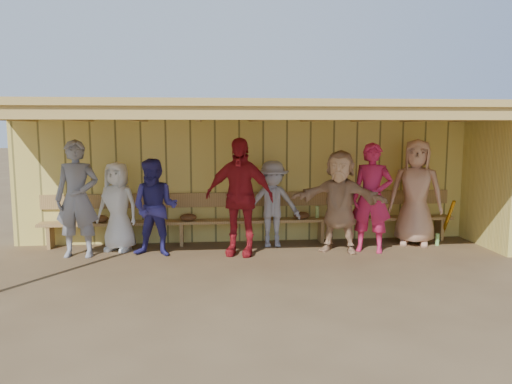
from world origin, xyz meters
TOP-DOWN VIEW (x-y plane):
  - ground at (0.00, 0.00)m, footprint 90.00×90.00m
  - player_a at (-2.94, 0.40)m, footprint 0.73×0.51m
  - player_b at (-2.36, 0.77)m, footprint 0.88×0.73m
  - player_c at (-1.68, 0.34)m, footprint 0.91×0.78m
  - player_d at (-0.29, 0.28)m, footprint 1.24×0.81m
  - player_e at (0.34, 0.81)m, footprint 1.00×0.59m
  - player_f at (1.43, 0.31)m, footprint 1.69×1.13m
  - player_g at (1.98, 0.27)m, footprint 0.81×0.70m
  - player_h at (2.94, 0.69)m, footprint 1.10×0.93m
  - dugout_structure at (0.39, 0.69)m, footprint 8.80×3.20m
  - bench at (0.00, 1.12)m, footprint 7.60×0.34m
  - dugout_equipment at (-0.22, 0.99)m, footprint 6.59×0.62m

SIDE VIEW (x-z plane):
  - ground at x=0.00m, z-range 0.00..0.00m
  - dugout_equipment at x=-0.22m, z-range 0.09..0.89m
  - bench at x=0.00m, z-range 0.06..0.99m
  - player_e at x=0.34m, z-range 0.00..1.54m
  - player_b at x=-2.36m, z-range 0.00..1.55m
  - player_c at x=-1.68m, z-range 0.00..1.62m
  - player_f at x=1.43m, z-range 0.00..1.75m
  - player_g at x=1.98m, z-range 0.00..1.88m
  - player_h at x=2.94m, z-range 0.00..1.92m
  - player_a at x=-2.94m, z-range 0.00..1.94m
  - player_d at x=-0.29m, z-range 0.00..1.97m
  - dugout_structure at x=0.39m, z-range 0.44..2.94m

